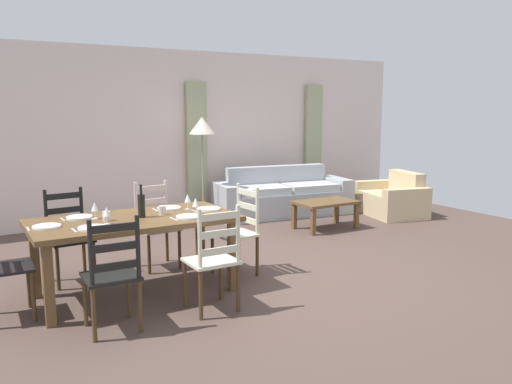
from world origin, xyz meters
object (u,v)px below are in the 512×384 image
object	(u,v)px
dining_table	(135,227)
dining_chair_near_left	(112,275)
standing_lamp	(202,132)
coffee_cup_secondary	(106,216)
dining_chair_far_left	(69,236)
coffee_table	(326,205)
wine_bottle	(141,205)
wine_glass_far_right	(188,199)
dining_chair_head_east	(239,231)
wine_glass_near_right	(196,203)
dining_chair_head_west	(0,265)
dining_chair_near_right	(213,259)
coffee_cup_primary	(163,210)
wine_glass_near_left	(107,212)
armchair_upholstered	(394,200)
dining_chair_far_right	(156,225)
couch	(282,197)
wine_glass_far_left	(95,207)

from	to	relation	value
dining_table	dining_chair_near_left	world-z (taller)	dining_chair_near_left
standing_lamp	coffee_cup_secondary	bearing A→B (deg)	-129.86
dining_chair_far_left	coffee_table	size ratio (longest dim) A/B	1.07
wine_bottle	wine_glass_far_right	world-z (taller)	wine_bottle
dining_chair_head_east	wine_glass_near_right	bearing A→B (deg)	-163.93
dining_chair_near_left	coffee_cup_secondary	world-z (taller)	dining_chair_near_left
dining_chair_near_left	dining_chair_head_west	world-z (taller)	same
dining_table	wine_glass_far_right	xyz separation A→B (m)	(0.60, 0.13, 0.20)
dining_table	dining_chair_head_east	xyz separation A→B (m)	(1.15, 0.04, -0.19)
dining_chair_near_right	coffee_table	distance (m)	3.47
coffee_cup_primary	wine_glass_near_left	bearing A→B (deg)	-165.99
coffee_cup_secondary	wine_glass_far_right	bearing A→B (deg)	8.30
standing_lamp	armchair_upholstered	bearing A→B (deg)	-21.46
dining_chair_far_right	wine_bottle	world-z (taller)	wine_bottle
wine_glass_far_right	couch	size ratio (longest dim) A/B	0.07
wine_glass_far_left	coffee_table	size ratio (longest dim) A/B	0.18
dining_table	wine_bottle	distance (m)	0.22
wine_glass_near_left	coffee_cup_secondary	xyz separation A→B (m)	(0.04, 0.15, -0.07)
dining_chair_head_west	coffee_cup_secondary	size ratio (longest dim) A/B	10.67
dining_table	coffee_table	world-z (taller)	dining_table
dining_table	dining_chair_near_right	size ratio (longest dim) A/B	1.98
coffee_cup_primary	armchair_upholstered	world-z (taller)	coffee_cup_primary
dining_table	coffee_cup_primary	bearing A→B (deg)	-0.79
wine_glass_far_right	dining_chair_head_west	bearing A→B (deg)	-175.03
dining_chair_head_west	standing_lamp	distance (m)	4.20
standing_lamp	dining_chair_near_right	bearing A→B (deg)	-113.57
coffee_cup_secondary	wine_bottle	bearing A→B (deg)	-2.24
couch	dining_chair_near_left	bearing A→B (deg)	-139.29
dining_chair_near_left	dining_chair_far_right	bearing A→B (deg)	58.99
wine_glass_near_left	armchair_upholstered	bearing A→B (deg)	17.26
dining_chair_far_right	dining_chair_head_west	bearing A→B (deg)	-154.87
dining_table	coffee_table	size ratio (longest dim) A/B	2.11
dining_chair_near_left	dining_chair_far_left	world-z (taller)	same
wine_glass_far_left	coffee_cup_secondary	size ratio (longest dim) A/B	1.79
dining_chair_far_left	dining_chair_head_east	world-z (taller)	same
dining_chair_near_left	standing_lamp	world-z (taller)	standing_lamp
dining_chair_far_left	wine_bottle	bearing A→B (deg)	-53.34
dining_chair_far_left	wine_glass_near_left	size ratio (longest dim) A/B	5.96
wine_glass_near_left	wine_glass_far_left	bearing A→B (deg)	96.78
armchair_upholstered	dining_chair_head_west	bearing A→B (deg)	-166.18
dining_chair_near_right	dining_chair_far_left	bearing A→B (deg)	121.56
wine_glass_far_right	dining_chair_near_left	bearing A→B (deg)	-139.38
wine_glass_far_left	wine_bottle	bearing A→B (deg)	-21.25
dining_chair_near_right	armchair_upholstered	distance (m)	5.00
dining_chair_near_left	coffee_table	xyz separation A→B (m)	(3.70, 1.99, -0.12)
dining_table	coffee_cup_secondary	world-z (taller)	coffee_cup_secondary
dining_chair_head_east	wine_glass_far_right	distance (m)	0.67
wine_bottle	dining_chair_near_left	bearing A→B (deg)	-123.79
wine_glass_near_left	couch	distance (m)	4.47
dining_chair_head_west	coffee_table	bearing A→B (deg)	15.83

